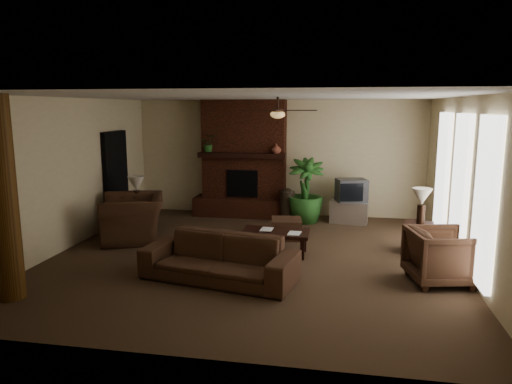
% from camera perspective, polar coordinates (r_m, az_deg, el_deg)
% --- Properties ---
extents(room_shell, '(7.00, 7.00, 7.00)m').
position_cam_1_polar(room_shell, '(8.15, -0.49, 1.58)').
color(room_shell, '#4A3625').
rests_on(room_shell, ground).
extents(fireplace, '(2.40, 0.70, 2.80)m').
position_cam_1_polar(fireplace, '(11.47, -1.46, 2.86)').
color(fireplace, '#522416').
rests_on(fireplace, ground).
extents(windows, '(0.08, 3.65, 2.35)m').
position_cam_1_polar(windows, '(8.45, 23.45, 0.70)').
color(windows, white).
rests_on(windows, ground).
extents(log_column, '(0.36, 0.36, 2.80)m').
position_cam_1_polar(log_column, '(7.18, -28.22, -0.81)').
color(log_column, '#593716').
rests_on(log_column, ground).
extents(doorway, '(0.10, 1.00, 2.10)m').
position_cam_1_polar(doorway, '(11.01, -16.58, 1.58)').
color(doorway, black).
rests_on(doorway, ground).
extents(ceiling_fan, '(1.35, 1.35, 0.37)m').
position_cam_1_polar(ceiling_fan, '(8.29, 2.64, 9.56)').
color(ceiling_fan, black).
rests_on(ceiling_fan, ceiling).
extents(sofa, '(2.45, 1.15, 0.92)m').
position_cam_1_polar(sofa, '(7.27, -4.49, -7.11)').
color(sofa, '#462D1E').
rests_on(sofa, ground).
extents(armchair_left, '(1.33, 1.59, 1.19)m').
position_cam_1_polar(armchair_left, '(9.73, -14.65, -2.17)').
color(armchair_left, '#462D1E').
rests_on(armchair_left, ground).
extents(armchair_right, '(1.00, 1.04, 0.92)m').
position_cam_1_polar(armchair_right, '(7.65, 21.50, -6.95)').
color(armchair_right, '#462D1E').
rests_on(armchair_right, ground).
extents(coffee_table, '(1.20, 0.70, 0.43)m').
position_cam_1_polar(coffee_table, '(8.52, 2.40, -5.10)').
color(coffee_table, black).
rests_on(coffee_table, ground).
extents(ottoman, '(0.68, 0.68, 0.40)m').
position_cam_1_polar(ottoman, '(9.59, 3.70, -4.43)').
color(ottoman, '#462D1E').
rests_on(ottoman, ground).
extents(tv_stand, '(0.89, 0.58, 0.50)m').
position_cam_1_polar(tv_stand, '(11.08, 11.18, -2.35)').
color(tv_stand, silver).
rests_on(tv_stand, ground).
extents(tv, '(0.76, 0.67, 0.52)m').
position_cam_1_polar(tv, '(10.91, 11.45, 0.19)').
color(tv, '#3C3D3F').
rests_on(tv, tv_stand).
extents(floor_vase, '(0.34, 0.34, 0.77)m').
position_cam_1_polar(floor_vase, '(11.00, 3.80, -1.29)').
color(floor_vase, '#31261B').
rests_on(floor_vase, ground).
extents(floor_plant, '(1.03, 1.58, 0.83)m').
position_cam_1_polar(floor_plant, '(10.93, 5.97, -1.50)').
color(floor_plant, '#2C5F26').
rests_on(floor_plant, ground).
extents(side_table_left, '(0.65, 0.65, 0.55)m').
position_cam_1_polar(side_table_left, '(10.29, -13.92, -3.27)').
color(side_table_left, black).
rests_on(side_table_left, ground).
extents(lamp_left, '(0.42, 0.42, 0.65)m').
position_cam_1_polar(lamp_left, '(10.20, -14.26, 0.75)').
color(lamp_left, black).
rests_on(lamp_left, side_table_left).
extents(side_table_right, '(0.61, 0.61, 0.55)m').
position_cam_1_polar(side_table_right, '(9.12, 18.93, -5.26)').
color(side_table_right, black).
rests_on(side_table_right, ground).
extents(lamp_right, '(0.46, 0.46, 0.65)m').
position_cam_1_polar(lamp_right, '(8.93, 19.42, -0.83)').
color(lamp_right, black).
rests_on(lamp_right, side_table_right).
extents(mantel_plant, '(0.43, 0.47, 0.33)m').
position_cam_1_polar(mantel_plant, '(11.41, -5.72, 5.65)').
color(mantel_plant, '#2C5F26').
rests_on(mantel_plant, fireplace).
extents(mantel_vase, '(0.28, 0.29, 0.22)m').
position_cam_1_polar(mantel_vase, '(10.98, 2.49, 5.23)').
color(mantel_vase, brown).
rests_on(mantel_vase, fireplace).
extents(book_a, '(0.22, 0.04, 0.29)m').
position_cam_1_polar(book_a, '(8.53, 0.58, -3.68)').
color(book_a, '#999999').
rests_on(book_a, coffee_table).
extents(book_b, '(0.21, 0.04, 0.29)m').
position_cam_1_polar(book_b, '(8.30, 3.94, -4.09)').
color(book_b, '#999999').
rests_on(book_b, coffee_table).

